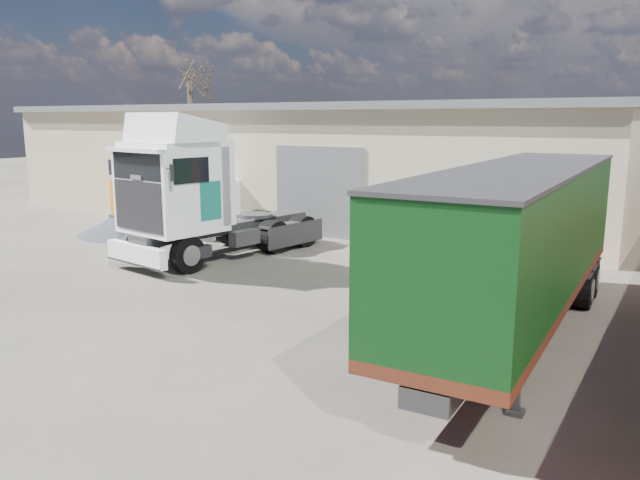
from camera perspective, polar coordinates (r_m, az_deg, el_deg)
The scene contains 8 objects.
ground at distance 16.22m, azimuth -12.79°, elevation -5.97°, with size 120.00×120.00×0.00m, color #27241F.
warehouse at distance 31.96m, azimuth -0.57°, elevation 7.45°, with size 30.60×12.60×5.42m.
bare_tree at distance 42.56m, azimuth -11.87°, elevation 15.21°, with size 4.00×4.00×9.60m.
tractor_unit at distance 20.94m, azimuth -11.29°, elevation 3.62°, with size 3.81×7.57×4.85m.
box_trailer at distance 13.74m, azimuth 17.86°, elevation 0.39°, with size 2.71×11.20×3.70m.
panel_van at distance 26.97m, azimuth -10.56°, elevation 3.19°, with size 2.30×5.16×2.07m.
orange_skip at distance 29.69m, azimuth -16.07°, elevation 3.14°, with size 3.36×2.62×1.85m.
gravel_heap at distance 26.62m, azimuth -17.62°, elevation 1.30°, with size 4.87×4.27×0.87m.
Camera 1 is at (10.96, -11.02, 4.67)m, focal length 35.00 mm.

